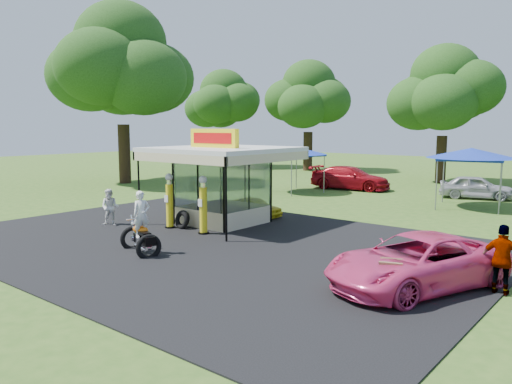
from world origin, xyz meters
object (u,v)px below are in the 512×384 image
(gas_pump_left, at_px, (170,202))
(kiosk_car, at_px, (254,207))
(gas_station_kiosk, at_px, (222,184))
(bg_car_b, at_px, (350,178))
(spectator_west, at_px, (110,207))
(tent_west, at_px, (294,151))
(pink_sedan, at_px, (417,262))
(spectator_east_b, at_px, (503,260))
(bg_car_c, at_px, (476,187))
(tent_east, at_px, (471,154))
(motorcycle, at_px, (141,229))
(a_frame_sign, at_px, (391,280))
(gas_pump_right, at_px, (203,207))

(gas_pump_left, height_order, kiosk_car, gas_pump_left)
(gas_station_kiosk, height_order, bg_car_b, gas_station_kiosk)
(kiosk_car, bearing_deg, spectator_west, 147.96)
(gas_station_kiosk, height_order, spectator_west, gas_station_kiosk)
(bg_car_b, height_order, tent_west, tent_west)
(pink_sedan, relative_size, spectator_east_b, 2.84)
(gas_pump_left, bearing_deg, kiosk_car, 77.04)
(spectator_east_b, bearing_deg, gas_station_kiosk, -16.27)
(spectator_west, xyz_separation_m, tent_west, (-0.18, 14.16, 1.89))
(gas_pump_left, relative_size, kiosk_car, 0.83)
(gas_station_kiosk, distance_m, spectator_west, 4.96)
(gas_pump_left, distance_m, bg_car_c, 18.86)
(tent_east, bearing_deg, pink_sedan, -78.72)
(gas_station_kiosk, height_order, tent_east, gas_station_kiosk)
(pink_sedan, relative_size, bg_car_b, 0.96)
(spectator_west, bearing_deg, tent_west, 53.95)
(pink_sedan, height_order, spectator_east_b, spectator_east_b)
(gas_station_kiosk, relative_size, bg_car_c, 1.32)
(motorcycle, distance_m, spectator_east_b, 10.94)
(spectator_west, bearing_deg, kiosk_car, 21.17)
(tent_west, bearing_deg, gas_pump_left, -78.36)
(pink_sedan, relative_size, tent_east, 1.14)
(a_frame_sign, relative_size, tent_east, 0.22)
(gas_pump_left, xyz_separation_m, gas_pump_right, (1.94, 0.06, 0.01))
(pink_sedan, distance_m, tent_west, 19.73)
(bg_car_b, height_order, bg_car_c, bg_car_b)
(gas_pump_right, bearing_deg, motorcycle, -81.39)
(gas_pump_left, height_order, spectator_east_b, gas_pump_left)
(gas_pump_left, xyz_separation_m, tent_west, (-2.67, 12.95, 1.57))
(bg_car_c, relative_size, tent_east, 0.91)
(spectator_east_b, bearing_deg, spectator_west, -1.26)
(gas_station_kiosk, bearing_deg, bg_car_b, 96.10)
(spectator_east_b, relative_size, bg_car_c, 0.45)
(gas_station_kiosk, height_order, motorcycle, gas_station_kiosk)
(kiosk_car, bearing_deg, gas_pump_left, 167.04)
(gas_station_kiosk, height_order, gas_pump_right, gas_station_kiosk)
(kiosk_car, relative_size, bg_car_b, 0.52)
(pink_sedan, bearing_deg, bg_car_b, 145.46)
(spectator_west, xyz_separation_m, bg_car_c, (9.93, 18.53, -0.10))
(motorcycle, height_order, spectator_west, motorcycle)
(kiosk_car, bearing_deg, pink_sedan, -118.56)
(a_frame_sign, distance_m, spectator_west, 13.44)
(motorcycle, relative_size, spectator_east_b, 1.22)
(motorcycle, bearing_deg, tent_east, 89.37)
(a_frame_sign, bearing_deg, bg_car_b, 101.36)
(gas_station_kiosk, distance_m, tent_west, 11.43)
(a_frame_sign, relative_size, spectator_west, 0.63)
(gas_station_kiosk, height_order, pink_sedan, gas_station_kiosk)
(spectator_east_b, xyz_separation_m, tent_east, (-4.80, 13.78, 1.95))
(gas_station_kiosk, xyz_separation_m, bg_car_b, (-1.54, 14.42, -1.00))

